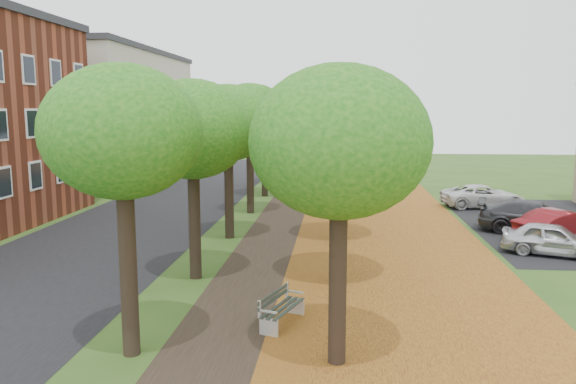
% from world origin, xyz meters
% --- Properties ---
extents(ground, '(120.00, 120.00, 0.00)m').
position_xyz_m(ground, '(0.00, 0.00, 0.00)').
color(ground, '#2D4C19').
rests_on(ground, ground).
extents(street_asphalt, '(8.00, 70.00, 0.01)m').
position_xyz_m(street_asphalt, '(-7.50, 15.00, 0.00)').
color(street_asphalt, black).
rests_on(street_asphalt, ground).
extents(footpath, '(3.20, 70.00, 0.01)m').
position_xyz_m(footpath, '(0.00, 15.00, 0.00)').
color(footpath, black).
rests_on(footpath, ground).
extents(leaf_verge, '(7.50, 70.00, 0.01)m').
position_xyz_m(leaf_verge, '(5.00, 15.00, 0.01)').
color(leaf_verge, '#AE6C20').
rests_on(leaf_verge, ground).
extents(parking_lot, '(9.00, 16.00, 0.01)m').
position_xyz_m(parking_lot, '(13.50, 16.00, 0.00)').
color(parking_lot, black).
rests_on(parking_lot, ground).
extents(tree_row_west, '(3.84, 33.84, 6.77)m').
position_xyz_m(tree_row_west, '(-2.20, 15.00, 5.10)').
color(tree_row_west, black).
rests_on(tree_row_west, ground).
extents(tree_row_east, '(3.84, 33.84, 6.77)m').
position_xyz_m(tree_row_east, '(2.60, 15.00, 5.10)').
color(tree_row_east, black).
rests_on(tree_row_east, ground).
extents(building_cream, '(10.30, 20.30, 10.40)m').
position_xyz_m(building_cream, '(-17.00, 33.00, 5.21)').
color(building_cream, beige).
rests_on(building_cream, ground).
extents(bench, '(1.11, 1.91, 0.87)m').
position_xyz_m(bench, '(1.10, 2.14, 0.45)').
color(bench, '#252E26').
rests_on(bench, ground).
extents(car_silver, '(4.08, 2.77, 1.29)m').
position_xyz_m(car_silver, '(11.00, 10.18, 0.64)').
color(car_silver, silver).
rests_on(car_silver, ground).
extents(car_red, '(4.70, 3.28, 1.47)m').
position_xyz_m(car_red, '(12.21, 12.17, 0.73)').
color(car_red, maroon).
rests_on(car_red, ground).
extents(car_grey, '(5.46, 3.43, 1.48)m').
position_xyz_m(car_grey, '(11.67, 14.19, 0.74)').
color(car_grey, '#2D2E31').
rests_on(car_grey, ground).
extents(car_white, '(4.99, 2.88, 1.31)m').
position_xyz_m(car_white, '(11.00, 20.99, 0.65)').
color(car_white, silver).
rests_on(car_white, ground).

